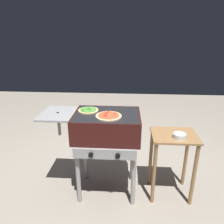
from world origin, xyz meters
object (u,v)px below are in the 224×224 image
object	(u,v)px
pizza_pepperoni	(109,116)
topping_bowl_near	(179,136)
grill	(105,128)
pizza_veggie	(88,110)
prep_table	(172,152)

from	to	relation	value
pizza_pepperoni	topping_bowl_near	world-z (taller)	pizza_pepperoni
grill	pizza_pepperoni	bearing A→B (deg)	-61.24
pizza_veggie	topping_bowl_near	world-z (taller)	pizza_veggie
topping_bowl_near	pizza_pepperoni	bearing A→B (deg)	-179.96
pizza_pepperoni	pizza_veggie	xyz separation A→B (m)	(-0.21, 0.14, 0.00)
grill	pizza_pepperoni	distance (m)	0.17
prep_table	topping_bowl_near	size ratio (longest dim) A/B	5.96
prep_table	pizza_veggie	bearing A→B (deg)	175.47
topping_bowl_near	pizza_veggie	bearing A→B (deg)	171.05
pizza_pepperoni	topping_bowl_near	size ratio (longest dim) A/B	2.05
pizza_pepperoni	pizza_veggie	world-z (taller)	same
grill	prep_table	size ratio (longest dim) A/B	1.37
pizza_pepperoni	topping_bowl_near	distance (m)	0.69
pizza_veggie	topping_bowl_near	size ratio (longest dim) A/B	1.70
pizza_veggie	topping_bowl_near	distance (m)	0.91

